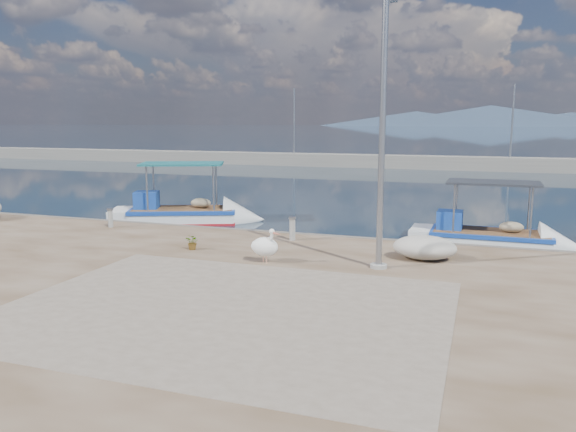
% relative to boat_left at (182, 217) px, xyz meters
% --- Properties ---
extents(ground, '(1400.00, 1400.00, 0.00)m').
position_rel_boat_left_xyz_m(ground, '(6.35, -8.09, -0.23)').
color(ground, '#162635').
rests_on(ground, ground).
extents(quay, '(44.00, 22.00, 0.50)m').
position_rel_boat_left_xyz_m(quay, '(6.35, -14.09, 0.02)').
color(quay, '#4E3822').
rests_on(quay, ground).
extents(quay_patch, '(9.00, 7.00, 0.01)m').
position_rel_boat_left_xyz_m(quay_patch, '(7.35, -11.09, 0.27)').
color(quay_patch, gray).
rests_on(quay_patch, quay).
extents(breakwater, '(120.00, 2.20, 7.50)m').
position_rel_boat_left_xyz_m(breakwater, '(6.35, 31.91, 0.37)').
color(breakwater, gray).
rests_on(breakwater, ground).
extents(mountains, '(370.00, 280.00, 22.00)m').
position_rel_boat_left_xyz_m(mountains, '(10.74, 641.91, 9.27)').
color(mountains, '#28384C').
rests_on(mountains, ground).
extents(boat_left, '(6.54, 4.27, 3.00)m').
position_rel_boat_left_xyz_m(boat_left, '(0.00, 0.00, 0.00)').
color(boat_left, white).
rests_on(boat_left, ground).
extents(boat_right, '(5.55, 1.91, 2.66)m').
position_rel_boat_left_xyz_m(boat_right, '(12.50, -0.74, -0.03)').
color(boat_right, white).
rests_on(boat_right, ground).
extents(pelican, '(1.02, 0.71, 0.97)m').
position_rel_boat_left_xyz_m(pelican, '(6.73, -7.24, 0.72)').
color(pelican, tan).
rests_on(pelican, quay).
extents(lamp_post, '(0.44, 0.96, 7.00)m').
position_rel_boat_left_xyz_m(lamp_post, '(9.74, -6.74, 3.56)').
color(lamp_post, gray).
rests_on(lamp_post, quay).
extents(bollard_near, '(0.25, 0.25, 0.77)m').
position_rel_boat_left_xyz_m(bollard_near, '(6.47, -4.20, 0.68)').
color(bollard_near, gray).
rests_on(bollard_near, quay).
extents(bollard_far, '(0.23, 0.23, 0.69)m').
position_rel_boat_left_xyz_m(bollard_far, '(-0.52, -4.23, 0.64)').
color(bollard_far, gray).
rests_on(bollard_far, quay).
extents(potted_plant, '(0.49, 0.46, 0.46)m').
position_rel_boat_left_xyz_m(potted_plant, '(4.09, -6.48, 0.50)').
color(potted_plant, '#33722D').
rests_on(potted_plant, quay).
extents(net_pile_d, '(1.76, 1.32, 0.66)m').
position_rel_boat_left_xyz_m(net_pile_d, '(10.77, -5.38, 0.59)').
color(net_pile_d, '#B9B6AB').
rests_on(net_pile_d, quay).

